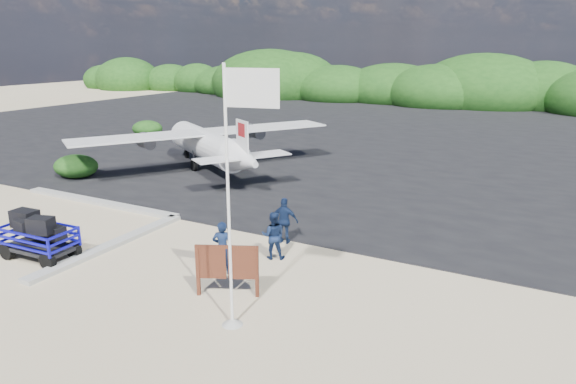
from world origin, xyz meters
name	(u,v)px	position (x,y,z in m)	size (l,w,h in m)	color
ground	(184,290)	(0.00, 0.00, 0.00)	(160.00, 160.00, 0.00)	beige
asphalt_apron	(428,137)	(0.00, 30.00, 0.00)	(90.00, 50.00, 0.04)	#B2B2B2
lagoon	(31,227)	(-9.00, 1.50, 0.00)	(9.00, 7.00, 0.40)	#B2B2B2
vegetation_band	(478,106)	(0.00, 55.00, 0.00)	(124.00, 8.00, 4.40)	#B2B2B2
baggage_cart	(42,258)	(-5.81, -0.40, 0.00)	(2.69, 1.54, 1.35)	#0E0CBE
flagpole	(232,324)	(2.36, -0.92, 0.00)	(1.32, 0.55, 6.61)	white
signboard	(228,296)	(1.34, 0.35, 0.00)	(1.93, 0.18, 1.59)	#5A2A19
crew_a	(222,248)	(0.34, 1.55, 0.87)	(0.63, 0.42, 1.74)	#122245
crew_b	(273,235)	(1.14, 3.35, 0.82)	(0.80, 0.62, 1.65)	#122245
crew_c	(285,221)	(0.81, 4.76, 0.86)	(1.00, 0.42, 1.71)	#122245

